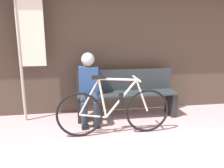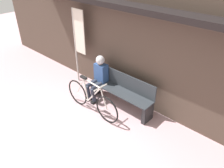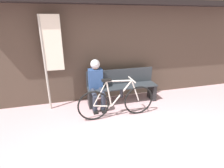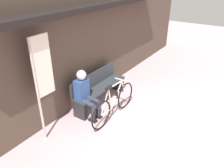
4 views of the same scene
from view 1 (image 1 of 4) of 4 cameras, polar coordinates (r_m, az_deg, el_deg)
storefront_wall at (r=4.35m, az=2.54°, el=14.67°), size 12.00×0.56×3.20m
park_bench_near at (r=4.09m, az=3.82°, el=-2.78°), size 1.83×0.42×0.88m
bicycle at (r=3.36m, az=0.61°, el=-6.88°), size 1.76×0.40×0.94m
person_seated at (r=3.81m, az=-6.11°, el=0.40°), size 0.34×0.60×1.22m
banner_pole at (r=4.00m, az=-21.17°, el=10.59°), size 0.45×0.05×2.22m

